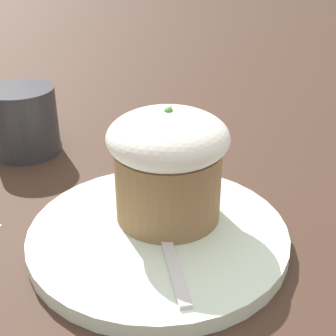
# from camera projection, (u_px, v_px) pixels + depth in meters

# --- Properties ---
(ground_plane) EXTENTS (4.00, 4.00, 0.00)m
(ground_plane) POSITION_uv_depth(u_px,v_px,m) (158.00, 241.00, 0.44)
(ground_plane) COLOR #3D281E
(dessert_plate) EXTENTS (0.24, 0.24, 0.01)m
(dessert_plate) POSITION_uv_depth(u_px,v_px,m) (158.00, 235.00, 0.44)
(dessert_plate) COLOR silver
(dessert_plate) RESTS_ON ground_plane
(carrot_cake) EXTENTS (0.11, 0.11, 0.11)m
(carrot_cake) POSITION_uv_depth(u_px,v_px,m) (168.00, 163.00, 0.43)
(carrot_cake) COLOR olive
(carrot_cake) RESTS_ON dessert_plate
(spoon) EXTENTS (0.14, 0.07, 0.01)m
(spoon) POSITION_uv_depth(u_px,v_px,m) (164.00, 231.00, 0.43)
(spoon) COLOR silver
(spoon) RESTS_ON dessert_plate
(coffee_cup) EXTENTS (0.12, 0.09, 0.09)m
(coffee_cup) POSITION_uv_depth(u_px,v_px,m) (24.00, 120.00, 0.60)
(coffee_cup) COLOR #2D2D33
(coffee_cup) RESTS_ON ground_plane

